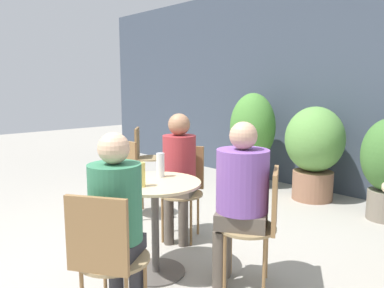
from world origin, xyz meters
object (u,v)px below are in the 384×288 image
bistro_chair_4 (144,152)px  potted_plant_0 (252,136)px  bistro_chair_2 (183,183)px  beer_glass_0 (141,175)px  seated_person_1 (240,191)px  bistro_chair_0 (106,252)px  cafe_table_near (155,209)px  seated_person_0 (117,212)px  potted_plant_1 (314,147)px  seated_person_2 (179,166)px  beer_glass_1 (160,165)px  bistro_chair_3 (133,171)px  bistro_chair_1 (261,217)px

bistro_chair_4 → potted_plant_0: 1.59m
bistro_chair_2 → potted_plant_0: size_ratio=0.64×
beer_glass_0 → seated_person_1: bearing=43.5°
bistro_chair_0 → cafe_table_near: bearing=-90.0°
seated_person_0 → potted_plant_1: 3.30m
cafe_table_near → seated_person_2: seated_person_2 is taller
seated_person_0 → bistro_chair_4: bearing=-71.2°
seated_person_0 → beer_glass_1: 0.83m
cafe_table_near → beer_glass_1: size_ratio=3.79×
seated_person_2 → bistro_chair_3: bearing=143.3°
bistro_chair_3 → potted_plant_1: 2.34m
seated_person_0 → seated_person_2: 1.31m
seated_person_1 → beer_glass_0: 0.73m
beer_glass_0 → potted_plant_0: size_ratio=0.13×
bistro_chair_4 → seated_person_2: (1.74, -0.91, 0.20)m
seated_person_0 → cafe_table_near: bearing=-90.0°
bistro_chair_3 → seated_person_1: 1.78m
bistro_chair_1 → potted_plant_0: size_ratio=0.64×
bistro_chair_3 → potted_plant_0: 2.05m
beer_glass_0 → beer_glass_1: (-0.13, 0.29, 0.01)m
bistro_chair_0 → potted_plant_0: potted_plant_0 is taller
bistro_chair_4 → beer_glass_1: size_ratio=4.52×
cafe_table_near → bistro_chair_0: 0.81m
cafe_table_near → bistro_chair_3: 1.35m
bistro_chair_0 → seated_person_1: size_ratio=0.72×
seated_person_0 → beer_glass_1: bearing=-89.4°
bistro_chair_1 → seated_person_2: (-1.03, 0.14, 0.20)m
seated_person_0 → potted_plant_1: size_ratio=0.99×
bistro_chair_3 → potted_plant_0: (0.12, 2.04, 0.22)m
potted_plant_1 → seated_person_2: bearing=-96.1°
beer_glass_1 → potted_plant_1: 2.58m
potted_plant_0 → beer_glass_1: bearing=-69.0°
bistro_chair_0 → seated_person_1: seated_person_1 is taller
cafe_table_near → seated_person_1: 0.68m
bistro_chair_4 → seated_person_0: size_ratio=0.74×
seated_person_0 → potted_plant_0: (-1.41, 3.24, 0.04)m
bistro_chair_2 → bistro_chair_3: 0.77m
bistro_chair_1 → beer_glass_0: 0.92m
bistro_chair_2 → beer_glass_1: 0.71m
bistro_chair_2 → bistro_chair_4: size_ratio=1.00×
cafe_table_near → beer_glass_0: beer_glass_0 is taller
bistro_chair_1 → bistro_chair_4: bearing=-142.0°
seated_person_1 → seated_person_2: size_ratio=1.00×
bistro_chair_4 → beer_glass_1: beer_glass_1 is taller
bistro_chair_3 → bistro_chair_0: bearing=138.0°
cafe_table_near → bistro_chair_4: bistro_chair_4 is taller
seated_person_2 → cafe_table_near: bearing=-90.0°
seated_person_0 → bistro_chair_2: bearing=-90.0°
bistro_chair_1 → beer_glass_1: 0.88m
bistro_chair_3 → beer_glass_0: beer_glass_0 is taller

